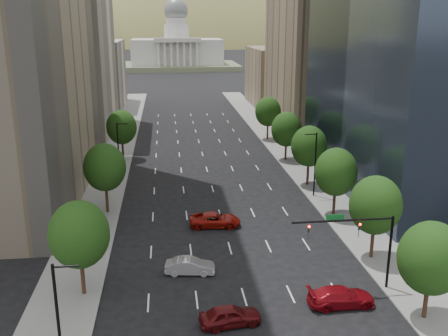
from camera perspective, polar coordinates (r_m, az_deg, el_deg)
name	(u,v)px	position (r m, az deg, el deg)	size (l,w,h in m)	color
sidewalk_left	(103,192)	(73.51, -13.43, -2.66)	(6.00, 200.00, 0.15)	slate
sidewalk_right	(317,184)	(76.11, 10.41, -1.82)	(6.00, 200.00, 0.15)	slate
midrise_cream_left	(75,49)	(113.83, -16.43, 12.67)	(14.00, 30.00, 35.00)	beige
filler_left	(97,74)	(147.03, -14.07, 10.17)	(14.00, 26.00, 18.00)	beige
parking_tan_right	(310,60)	(113.82, 9.62, 11.82)	(14.00, 30.00, 30.00)	#8C7759
filler_right	(277,77)	(146.33, 5.91, 10.14)	(14.00, 26.00, 16.00)	#8C7759
tree_right_0	(431,258)	(43.55, 22.21, -9.36)	(5.20, 5.20, 8.39)	#382316
tree_right_1	(375,205)	(52.50, 16.63, -4.02)	(5.20, 5.20, 8.75)	#382316
tree_right_2	(336,172)	(63.15, 12.45, -0.44)	(5.20, 5.20, 8.61)	#382316
tree_right_3	(309,146)	(74.12, 9.52, 2.41)	(5.20, 5.20, 8.89)	#382316
tree_right_4	(286,129)	(87.41, 7.02, 4.32)	(5.20, 5.20, 8.46)	#382316
tree_right_5	(268,112)	(102.69, 4.96, 6.32)	(5.20, 5.20, 8.75)	#382316
tree_left_0	(79,235)	(45.38, -15.95, -7.20)	(5.20, 5.20, 8.75)	#382316
tree_left_1	(105,167)	(64.01, -13.23, 0.06)	(5.20, 5.20, 8.97)	#382316
tree_left_2	(122,127)	(89.23, -11.43, 4.51)	(5.20, 5.20, 8.68)	#382316
streetlight_rn	(315,163)	(69.58, 10.15, 0.58)	(1.70, 0.20, 9.00)	black
streetlight_ls	(59,324)	(35.22, -17.99, -16.27)	(1.70, 0.20, 9.00)	black
streetlight_ln	(119,150)	(76.73, -11.72, 1.96)	(1.70, 0.20, 9.00)	black
traffic_signal	(364,237)	(46.28, 15.45, -7.47)	(9.12, 0.40, 7.38)	black
capitol	(177,51)	(259.33, -5.29, 12.91)	(60.00, 40.00, 35.20)	#596647
foothills	(200,74)	(612.95, -2.74, 10.49)	(720.00, 413.00, 263.00)	olive
car_red_near	(341,297)	(45.42, 13.01, -13.89)	(2.32, 5.71, 1.66)	maroon
car_maroon	(230,316)	(41.85, 0.71, -16.24)	(1.99, 4.94, 1.68)	#520D0F
car_silver	(190,266)	(49.43, -3.84, -10.93)	(1.65, 4.72, 1.55)	#ABAAB0
car_red_far	(215,220)	(59.87, -1.02, -5.83)	(2.75, 5.96, 1.66)	maroon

